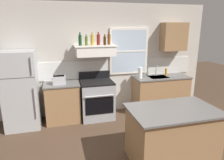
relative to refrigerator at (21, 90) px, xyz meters
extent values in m
cube|color=beige|center=(1.90, 0.39, 0.51)|extent=(5.40, 0.06, 2.70)
cube|color=silver|center=(0.75, 0.35, 0.29)|extent=(2.50, 0.02, 0.44)
cube|color=silver|center=(3.70, 0.35, 0.29)|extent=(1.20, 0.02, 0.44)
cube|color=white|center=(2.55, 0.34, 0.71)|extent=(1.00, 0.04, 1.15)
cube|color=silver|center=(2.55, 0.33, 0.71)|extent=(0.90, 0.01, 1.05)
cube|color=white|center=(2.55, 0.32, 0.71)|extent=(0.90, 0.02, 0.04)
cube|color=#B7BABC|center=(0.00, 0.00, 0.00)|extent=(0.70, 0.68, 1.68)
cube|color=#333333|center=(0.00, -0.34, 0.35)|extent=(0.69, 0.00, 0.01)
cylinder|color=#A5A8AD|center=(0.30, -0.37, -0.19)|extent=(0.02, 0.02, 0.65)
cylinder|color=#A5A8AD|center=(0.30, -0.37, 0.59)|extent=(0.02, 0.02, 0.34)
cube|color=#9E754C|center=(0.85, 0.06, -0.40)|extent=(0.76, 0.60, 0.88)
cube|color=#605E5B|center=(0.85, 0.06, 0.06)|extent=(0.79, 0.63, 0.03)
cube|color=silver|center=(0.80, 0.00, 0.17)|extent=(0.28, 0.20, 0.19)
cube|color=black|center=(0.80, 0.00, 0.26)|extent=(0.24, 0.16, 0.01)
cube|color=black|center=(0.66, 0.00, 0.20)|extent=(0.02, 0.03, 0.02)
cube|color=#9EA0A5|center=(1.65, 0.02, -0.40)|extent=(0.76, 0.64, 0.87)
cube|color=black|center=(1.65, 0.02, 0.05)|extent=(0.76, 0.64, 0.04)
cube|color=black|center=(1.65, 0.31, 0.16)|extent=(0.76, 0.06, 0.18)
cube|color=black|center=(1.65, -0.30, -0.42)|extent=(0.65, 0.01, 0.40)
cylinder|color=silver|center=(1.65, -0.34, -0.17)|extent=(0.65, 0.03, 0.03)
cube|color=white|center=(1.65, 0.12, 0.77)|extent=(0.88, 0.48, 0.22)
cube|color=#262628|center=(1.65, -0.10, 0.69)|extent=(0.75, 0.02, 0.04)
cube|color=white|center=(1.65, 0.12, 0.89)|extent=(0.96, 0.52, 0.02)
cylinder|color=#143819|center=(1.31, 0.08, 1.02)|extent=(0.07, 0.07, 0.23)
cylinder|color=#143819|center=(1.31, 0.08, 1.16)|extent=(0.03, 0.03, 0.06)
cylinder|color=#4C601E|center=(1.45, 0.08, 1.00)|extent=(0.06, 0.06, 0.19)
cylinder|color=#4C601E|center=(1.45, 0.08, 1.13)|extent=(0.03, 0.03, 0.05)
cylinder|color=#B29333|center=(1.59, 0.08, 1.02)|extent=(0.08, 0.08, 0.23)
cylinder|color=#B29333|center=(1.59, 0.08, 1.17)|extent=(0.03, 0.03, 0.06)
cylinder|color=maroon|center=(1.73, 0.11, 1.02)|extent=(0.07, 0.07, 0.23)
cylinder|color=maroon|center=(1.73, 0.11, 1.17)|extent=(0.03, 0.03, 0.06)
cylinder|color=#381E0F|center=(1.86, 0.06, 1.00)|extent=(0.06, 0.06, 0.19)
cylinder|color=#381E0F|center=(1.86, 0.06, 1.12)|extent=(0.03, 0.03, 0.05)
cylinder|color=brown|center=(1.99, 0.15, 1.02)|extent=(0.07, 0.07, 0.23)
cylinder|color=brown|center=(1.99, 0.15, 1.17)|extent=(0.03, 0.03, 0.06)
cube|color=#9E754C|center=(3.35, 0.06, -0.40)|extent=(1.40, 0.60, 0.88)
cube|color=#605E5B|center=(3.35, 0.06, 0.06)|extent=(1.43, 0.63, 0.03)
cube|color=#B7BABC|center=(3.25, 0.04, 0.07)|extent=(0.48, 0.36, 0.01)
cylinder|color=silver|center=(3.25, 0.18, 0.21)|extent=(0.03, 0.03, 0.28)
cylinder|color=silver|center=(3.25, 0.10, 0.33)|extent=(0.02, 0.16, 0.02)
cylinder|color=white|center=(2.76, 0.06, 0.21)|extent=(0.11, 0.11, 0.27)
cylinder|color=orange|center=(3.53, 0.16, 0.16)|extent=(0.06, 0.06, 0.18)
cube|color=#9E754C|center=(2.52, -1.91, -0.40)|extent=(1.32, 0.82, 0.88)
cube|color=#605E5B|center=(2.52, -1.91, 0.06)|extent=(1.40, 0.90, 0.03)
cube|color=#9E754C|center=(3.70, 0.20, 1.06)|extent=(0.64, 0.32, 0.70)
camera|label=1|loc=(0.82, -4.54, 1.34)|focal=32.79mm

